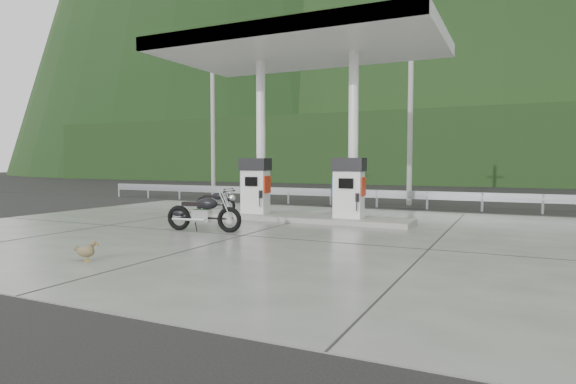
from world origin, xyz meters
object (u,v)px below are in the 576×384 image
at_px(motorcycle_left, 215,202).
at_px(duck, 86,252).
at_px(gas_pump_right, 349,188).
at_px(motorcycle_right, 204,213).
at_px(gas_pump_left, 255,186).

bearing_deg(motorcycle_left, duck, -66.84).
bearing_deg(gas_pump_right, motorcycle_right, -131.63).
height_order(gas_pump_left, gas_pump_right, same).
height_order(gas_pump_left, duck, gas_pump_left).
xyz_separation_m(motorcycle_left, duck, (2.66, -8.19, -0.22)).
height_order(gas_pump_right, motorcycle_left, gas_pump_right).
xyz_separation_m(gas_pump_right, motorcycle_left, (-5.29, 0.78, -0.66)).
bearing_deg(motorcycle_right, motorcycle_left, 112.66).
bearing_deg(gas_pump_left, motorcycle_right, -85.12).
bearing_deg(motorcycle_left, gas_pump_right, -3.25).
height_order(motorcycle_left, motorcycle_right, motorcycle_right).
xyz_separation_m(gas_pump_right, motorcycle_right, (-2.92, -3.29, -0.57)).
bearing_deg(motorcycle_left, gas_pump_left, -15.33).
bearing_deg(gas_pump_right, duck, -109.57).
relative_size(motorcycle_right, duck, 4.33).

